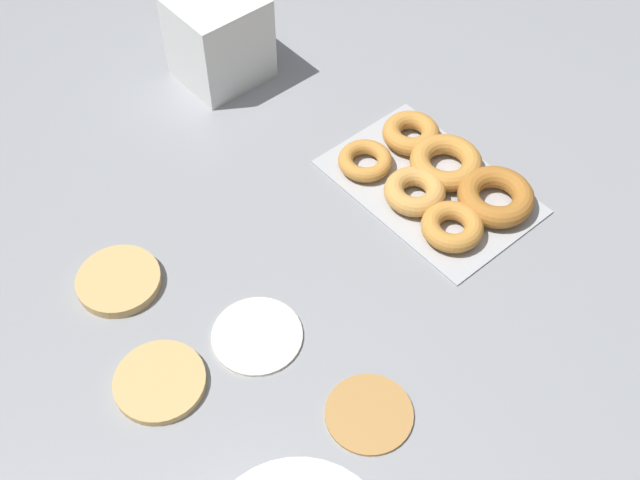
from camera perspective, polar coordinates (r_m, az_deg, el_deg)
name	(u,v)px	position (r m, az deg, el deg)	size (l,w,h in m)	color
ground_plane	(273,288)	(1.04, -3.36, -3.45)	(3.00, 3.00, 0.00)	gray
pancake_0	(119,281)	(1.07, -14.11, -2.84)	(0.11, 0.11, 0.01)	tan
pancake_1	(160,382)	(0.98, -11.33, -9.86)	(0.11, 0.11, 0.01)	tan
pancake_2	(257,335)	(0.99, -4.51, -6.73)	(0.11, 0.11, 0.01)	silver
pancake_3	(369,413)	(0.94, 3.52, -12.18)	(0.10, 0.10, 0.01)	#B27F42
donut_tray	(439,180)	(1.15, 8.47, 4.21)	(0.29, 0.19, 0.04)	#ADAFB5
container_stack	(219,38)	(1.29, -7.18, 14.04)	(0.12, 0.13, 0.14)	white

